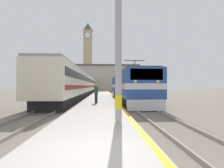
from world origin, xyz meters
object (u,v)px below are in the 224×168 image
Objects in this scene: person_on_platform at (96,93)px; clock_tower at (88,55)px; passenger_train at (84,85)px; locomotive_train at (128,87)px; catenary_mast at (120,24)px.

person_on_platform is 56.59m from clock_tower.
clock_tower is at bearing 95.85° from person_on_platform.
clock_tower is (-5.61, 54.75, 13.20)m from person_on_platform.
clock_tower is (-2.26, 33.88, 12.30)m from passenger_train.
clock_tower reaches higher than locomotive_train.
clock_tower reaches higher than person_on_platform.
person_on_platform is (-3.71, -5.71, -0.54)m from locomotive_train.
catenary_mast is at bearing -80.81° from person_on_platform.
passenger_train is at bearing 99.13° from catenary_mast.
locomotive_train reaches higher than person_on_platform.
catenary_mast reaches higher than locomotive_train.
locomotive_train is 6.83m from person_on_platform.
catenary_mast is 9.30m from person_on_platform.
passenger_train is 5.94× the size of catenary_mast.
locomotive_train is 14.74m from catenary_mast.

